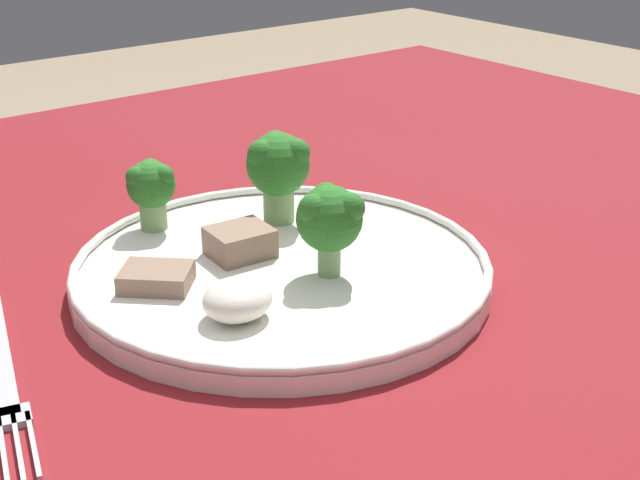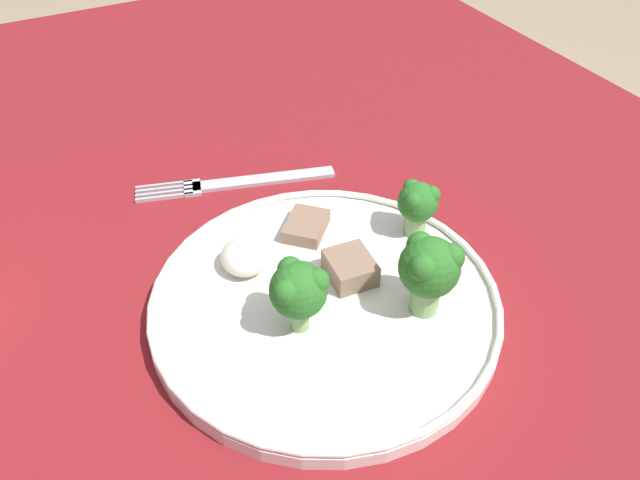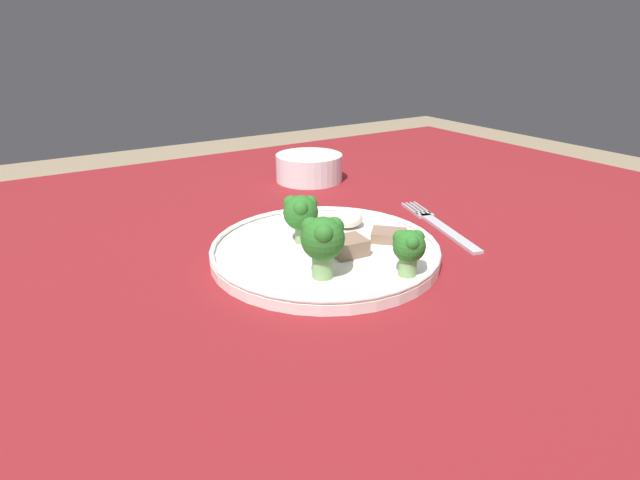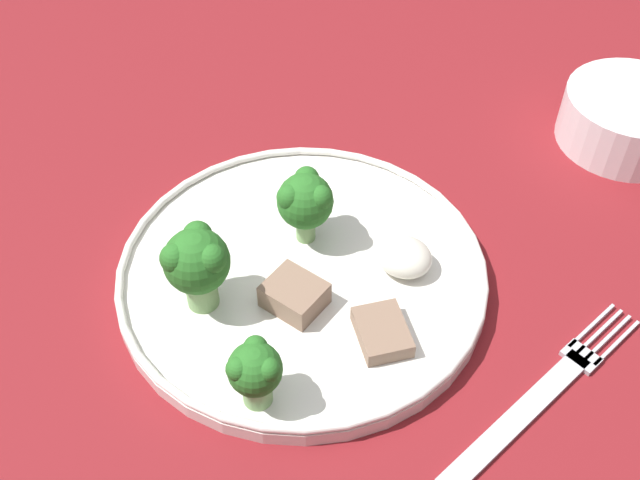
{
  "view_description": "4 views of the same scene",
  "coord_description": "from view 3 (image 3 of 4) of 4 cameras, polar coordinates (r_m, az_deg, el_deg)",
  "views": [
    {
      "loc": [
        0.25,
        0.38,
        0.97
      ],
      "look_at": [
        -0.07,
        -0.02,
        0.75
      ],
      "focal_mm": 50.0,
      "sensor_mm": 36.0,
      "label": 1
    },
    {
      "loc": [
        -0.35,
        0.11,
        1.08
      ],
      "look_at": [
        -0.03,
        -0.05,
        0.76
      ],
      "focal_mm": 35.0,
      "sensor_mm": 36.0,
      "label": 2
    },
    {
      "loc": [
        -0.35,
        -0.5,
        0.97
      ],
      "look_at": [
        -0.07,
        -0.05,
        0.74
      ],
      "focal_mm": 28.0,
      "sensor_mm": 36.0,
      "label": 3
    },
    {
      "loc": [
        0.15,
        -0.34,
        1.14
      ],
      "look_at": [
        -0.04,
        -0.04,
        0.76
      ],
      "focal_mm": 42.0,
      "sensor_mm": 36.0,
      "label": 4
    }
  ],
  "objects": [
    {
      "name": "broccoli_floret_back_left",
      "position": [
        0.52,
        10.15,
        -0.84
      ],
      "size": [
        0.04,
        0.03,
        0.05
      ],
      "color": "#7FA866",
      "rests_on": "dinner_plate"
    },
    {
      "name": "cream_bowl",
      "position": [
        0.9,
        -1.25,
        8.22
      ],
      "size": [
        0.12,
        0.12,
        0.05
      ],
      "color": "white",
      "rests_on": "table"
    },
    {
      "name": "meat_slice_middle_slice",
      "position": [
        0.57,
        3.24,
        -0.72
      ],
      "size": [
        0.04,
        0.04,
        0.02
      ],
      "color": "#846651",
      "rests_on": "dinner_plate"
    },
    {
      "name": "broccoli_floret_center_left",
      "position": [
        0.51,
        0.32,
        0.04
      ],
      "size": [
        0.05,
        0.05,
        0.07
      ],
      "color": "#7FA866",
      "rests_on": "dinner_plate"
    },
    {
      "name": "fork",
      "position": [
        0.71,
        13.48,
        1.63
      ],
      "size": [
        0.07,
        0.19,
        0.0
      ],
      "color": "#B2B2B7",
      "rests_on": "table"
    },
    {
      "name": "dinner_plate",
      "position": [
        0.59,
        0.57,
        -1.15
      ],
      "size": [
        0.27,
        0.27,
        0.02
      ],
      "color": "white",
      "rests_on": "table"
    },
    {
      "name": "sauce_dollop",
      "position": [
        0.65,
        3.31,
        2.38
      ],
      "size": [
        0.04,
        0.04,
        0.02
      ],
      "color": "silver",
      "rests_on": "dinner_plate"
    },
    {
      "name": "broccoli_floret_near_rim_left",
      "position": [
        0.59,
        -2.21,
        3.19
      ],
      "size": [
        0.04,
        0.04,
        0.06
      ],
      "color": "#7FA866",
      "rests_on": "dinner_plate"
    },
    {
      "name": "table",
      "position": [
        0.69,
        2.53,
        -5.86
      ],
      "size": [
        1.33,
        1.07,
        0.72
      ],
      "color": "maroon",
      "rests_on": "ground_plane"
    },
    {
      "name": "meat_slice_front_slice",
      "position": [
        0.62,
        7.9,
        0.51
      ],
      "size": [
        0.05,
        0.05,
        0.01
      ],
      "color": "#846651",
      "rests_on": "dinner_plate"
    }
  ]
}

